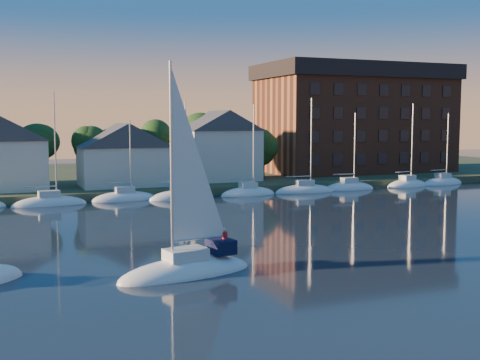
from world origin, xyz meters
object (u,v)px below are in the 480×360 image
clubhouse_centre (123,154)px  condo_block (355,118)px  clubhouse_east (220,145)px  hero_sailboat (188,265)px

clubhouse_centre → condo_block: 41.05m
clubhouse_east → hero_sailboat: size_ratio=0.75×
condo_block → hero_sailboat: 68.08m
hero_sailboat → clubhouse_centre: bearing=-106.9°
hero_sailboat → condo_block: bearing=-142.2°
clubhouse_centre → clubhouse_east: (14.00, 2.00, 0.87)m
condo_block → clubhouse_east: bearing=-167.1°
hero_sailboat → clubhouse_east: bearing=-123.4°
clubhouse_centre → hero_sailboat: (-4.50, -42.74, -4.55)m
condo_block → hero_sailboat: condo_block is taller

